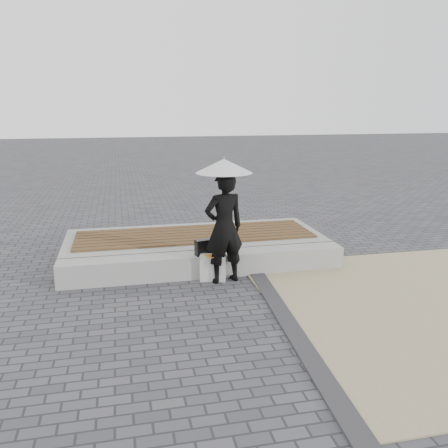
% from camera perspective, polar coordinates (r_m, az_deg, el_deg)
% --- Properties ---
extents(ground, '(80.00, 80.00, 0.00)m').
position_cam_1_polar(ground, '(7.00, 0.22, -10.49)').
color(ground, '#47474C').
rests_on(ground, ground).
extents(terrazzo_zone, '(5.00, 5.00, 0.02)m').
position_cam_1_polar(terrazzo_zone, '(7.88, 24.73, -8.87)').
color(terrazzo_zone, tan).
rests_on(terrazzo_zone, ground).
extents(edging_band, '(0.61, 5.20, 0.04)m').
position_cam_1_polar(edging_band, '(6.75, 7.52, -11.42)').
color(edging_band, '#313033').
rests_on(edging_band, ground).
extents(seating_ledge, '(5.00, 0.45, 0.40)m').
position_cam_1_polar(seating_ledge, '(8.38, -2.19, -4.81)').
color(seating_ledge, gray).
rests_on(seating_ledge, ground).
extents(timber_platform, '(5.00, 2.00, 0.40)m').
position_cam_1_polar(timber_platform, '(9.51, -3.49, -2.52)').
color(timber_platform, '#9B9B96').
rests_on(timber_platform, ground).
extents(timber_decking, '(4.60, 1.40, 0.04)m').
position_cam_1_polar(timber_decking, '(9.45, -3.51, -1.25)').
color(timber_decking, brown).
rests_on(timber_decking, timber_platform).
extents(woman, '(0.77, 0.59, 1.88)m').
position_cam_1_polar(woman, '(7.87, 0.00, -0.42)').
color(woman, black).
rests_on(woman, ground).
extents(parasol, '(0.92, 0.92, 1.17)m').
position_cam_1_polar(parasol, '(7.68, 0.00, 6.96)').
color(parasol, '#A1A1A6').
rests_on(parasol, ground).
extents(handbag, '(0.41, 0.23, 0.28)m').
position_cam_1_polar(handbag, '(8.20, -2.13, -2.76)').
color(handbag, black).
rests_on(handbag, seating_ledge).
extents(canvas_tote, '(0.46, 0.29, 0.46)m').
position_cam_1_polar(canvas_tote, '(8.11, -1.34, -5.25)').
color(canvas_tote, silver).
rests_on(canvas_tote, ground).
extents(magazine, '(0.31, 0.27, 0.01)m').
position_cam_1_polar(magazine, '(7.99, -1.28, -3.79)').
color(magazine, red).
rests_on(magazine, canvas_tote).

